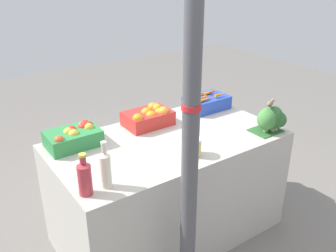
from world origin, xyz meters
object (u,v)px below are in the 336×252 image
orange_crate (149,116)px  apple_crate (74,136)px  juice_bottle_cloudy (106,168)px  support_pole (191,115)px  carrot_crate (207,102)px  pickle_jar (193,147)px  broccoli_pile (271,119)px  sparrow_bird (270,103)px  juice_bottle_ruby (85,177)px

orange_crate → apple_crate: bearing=179.3°
apple_crate → juice_bottle_cloudy: bearing=-94.7°
support_pole → carrot_crate: 1.35m
orange_crate → carrot_crate: 0.58m
support_pole → pickle_jar: support_pole is taller
orange_crate → support_pole: bearing=-109.2°
support_pole → broccoli_pile: support_pole is taller
carrot_crate → juice_bottle_cloudy: 1.37m
apple_crate → carrot_crate: 1.18m
pickle_jar → sparrow_bird: (0.67, -0.04, 0.17)m
orange_crate → broccoli_pile: (0.67, -0.62, 0.03)m
orange_crate → juice_bottle_cloudy: size_ratio=1.25×
pickle_jar → orange_crate: bearing=88.0°
support_pole → juice_bottle_cloudy: 0.59m
support_pole → juice_bottle_ruby: support_pole is taller
juice_bottle_ruby → pickle_jar: bearing=0.9°
pickle_jar → apple_crate: bearing=135.4°
juice_bottle_ruby → juice_bottle_cloudy: 0.13m
orange_crate → juice_bottle_cloudy: bearing=-138.3°
juice_bottle_ruby → support_pole: bearing=-35.5°
support_pole → carrot_crate: size_ratio=7.31×
sparrow_bird → support_pole: bearing=178.7°
carrot_crate → juice_bottle_cloudy: bearing=-154.6°
carrot_crate → juice_bottle_ruby: (-1.36, -0.59, 0.04)m
orange_crate → juice_bottle_cloudy: juice_bottle_cloudy is taller
carrot_crate → juice_bottle_cloudy: juice_bottle_cloudy is taller
broccoli_pile → juice_bottle_ruby: juice_bottle_ruby is taller
support_pole → sparrow_bird: support_pole is taller
carrot_crate → pickle_jar: (-0.60, -0.57, -0.00)m
sparrow_bird → juice_bottle_ruby: bearing=160.3°
juice_bottle_ruby → carrot_crate: bearing=23.3°
support_pole → juice_bottle_ruby: 0.68m
broccoli_pile → juice_bottle_ruby: size_ratio=0.96×
apple_crate → sparrow_bird: bearing=-26.1°
support_pole → orange_crate: 1.05m
orange_crate → carrot_crate: bearing=0.4°
carrot_crate → pickle_jar: size_ratio=2.97×
orange_crate → sparrow_bird: sparrow_bird is taller
carrot_crate → broccoli_pile: bearing=-81.7°
support_pole → apple_crate: (-0.29, 0.92, -0.41)m
orange_crate → pickle_jar: 0.57m
carrot_crate → juice_bottle_cloudy: size_ratio=1.25×
broccoli_pile → juice_bottle_cloudy: size_ratio=0.84×
juice_bottle_cloudy → pickle_jar: (0.63, 0.01, -0.06)m
orange_crate → juice_bottle_ruby: bearing=-143.2°
juice_bottle_ruby → sparrow_bird: size_ratio=1.89×
apple_crate → broccoli_pile: broccoli_pile is taller
pickle_jar → juice_bottle_cloudy: bearing=-178.9°
apple_crate → sparrow_bird: (1.26, -0.62, 0.16)m
broccoli_pile → juice_bottle_ruby: bearing=178.7°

